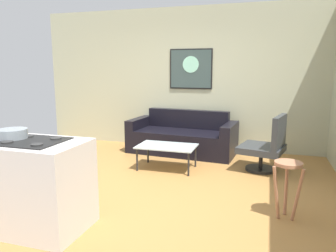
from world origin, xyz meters
The scene contains 9 objects.
ground centered at (0.00, 0.00, -0.02)m, with size 6.40×6.40×0.04m, color #A2723B.
back_wall centered at (0.00, 2.42, 1.40)m, with size 6.40×0.05×2.80m, color #B2B391.
couch centered at (-0.02, 1.94, 0.28)m, with size 2.08×1.04×0.79m.
coffee_table centered at (0.01, 0.86, 0.36)m, with size 0.93×0.58×0.39m.
armchair centered at (1.55, 1.21, 0.41)m, with size 0.78×0.80×0.90m.
bar_stool centered at (1.77, -0.42, 0.48)m, with size 0.34×0.33×0.63m.
kitchen_counter centered at (-0.95, -1.40, 0.45)m, with size 1.59×0.69×0.92m.
mixing_bowl centered at (-0.93, -1.37, 0.95)m, with size 0.29×0.29×0.11m.
wall_painting centered at (0.02, 2.38, 1.60)m, with size 0.86×0.03×0.79m.
Camera 1 is at (1.52, -3.94, 1.61)m, focal length 34.39 mm.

